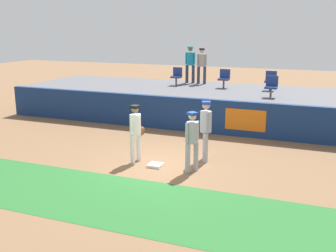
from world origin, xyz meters
The scene contains 14 objects.
ground_plane centered at (0.00, 0.00, 0.00)m, with size 60.00×60.00×0.00m, color brown.
grass_foreground_strip centered at (0.00, -2.66, 0.00)m, with size 18.00×2.80×0.01m, color #26662B.
first_base centered at (-0.12, -0.15, 0.04)m, with size 0.40×0.40×0.08m, color white.
player_fielder_home centered at (-0.84, 0.05, 1.01)m, with size 0.41×0.53×1.75m.
player_runner_visitor centered at (1.08, 0.94, 1.07)m, with size 0.44×0.50×1.84m.
player_coach_visitor centered at (1.01, -0.15, 1.00)m, with size 0.45×0.45×1.72m.
field_wall centered at (0.01, 4.16, 0.66)m, with size 18.00×0.26×1.33m.
bleacher_platform centered at (0.00, 6.73, 0.65)m, with size 18.00×4.80×1.30m, color #59595E.
seat_front_right centered at (2.34, 5.60, 1.77)m, with size 0.46×0.44×0.84m.
seat_back_left centered at (-2.28, 7.40, 1.77)m, with size 0.45×0.44×0.84m.
seat_back_right centered at (2.06, 7.40, 1.77)m, with size 0.47×0.44×0.84m.
seat_back_center centered at (0.01, 7.40, 1.77)m, with size 0.47×0.44×0.84m.
spectator_hooded centered at (-1.96, 8.42, 2.32)m, with size 0.50×0.36×1.77m.
spectator_capped centered at (-1.34, 8.33, 2.28)m, with size 0.48×0.36×1.70m.
Camera 1 is at (4.41, -10.52, 4.01)m, focal length 43.36 mm.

